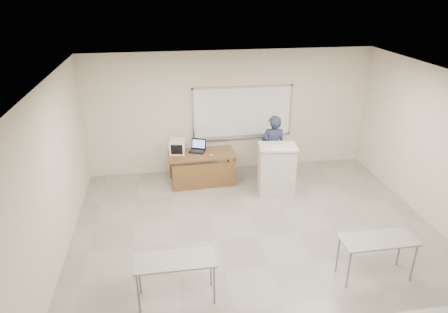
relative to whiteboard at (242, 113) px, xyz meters
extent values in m
cube|color=gray|center=(-0.30, -3.97, -1.49)|extent=(7.00, 8.00, 0.01)
cube|color=white|center=(0.00, 0.00, 0.02)|extent=(2.40, 0.03, 1.20)
cube|color=#B7BABC|center=(0.00, 0.00, 0.64)|extent=(2.48, 0.04, 0.04)
cube|color=#B7BABC|center=(0.00, 0.00, -0.60)|extent=(2.48, 0.04, 0.04)
cube|color=#B7BABC|center=(-1.22, 0.00, 0.02)|extent=(0.04, 0.04, 1.28)
cube|color=#B7BABC|center=(1.22, 0.00, 0.02)|extent=(0.04, 0.04, 1.28)
cube|color=#B7BABC|center=(0.00, -0.05, -0.64)|extent=(2.16, 0.07, 0.02)
cube|color=#9D9D97|center=(-1.90, -4.47, -0.77)|extent=(1.20, 0.50, 0.03)
cylinder|color=slate|center=(-2.45, -4.67, -1.13)|extent=(0.03, 0.03, 0.70)
cylinder|color=slate|center=(-1.35, -4.67, -1.13)|extent=(0.03, 0.03, 0.70)
cylinder|color=slate|center=(-2.45, -4.27, -1.13)|extent=(0.03, 0.03, 0.70)
cylinder|color=slate|center=(-1.35, -4.27, -1.13)|extent=(0.03, 0.03, 0.70)
cube|color=#9D9D97|center=(1.30, -4.47, -0.77)|extent=(1.20, 0.50, 0.03)
cylinder|color=slate|center=(0.75, -4.67, -1.13)|extent=(0.03, 0.03, 0.70)
cylinder|color=slate|center=(1.85, -4.67, -1.13)|extent=(0.03, 0.03, 0.70)
cylinder|color=slate|center=(0.75, -4.27, -1.13)|extent=(0.03, 0.03, 0.70)
cylinder|color=slate|center=(1.85, -4.27, -1.13)|extent=(0.03, 0.03, 0.70)
cube|color=brown|center=(-1.10, -0.67, -0.75)|extent=(1.55, 0.77, 0.04)
cube|color=brown|center=(-1.10, -1.04, -1.17)|extent=(1.47, 0.03, 0.63)
cylinder|color=#502D12|center=(-1.81, -1.00, -1.13)|extent=(0.06, 0.06, 0.71)
cylinder|color=#502D12|center=(-0.38, -1.00, -1.13)|extent=(0.06, 0.06, 0.71)
cylinder|color=#502D12|center=(-1.81, -0.34, -1.13)|extent=(0.06, 0.06, 0.71)
cylinder|color=#502D12|center=(-0.38, -0.34, -1.13)|extent=(0.06, 0.06, 0.71)
cube|color=beige|center=(0.50, -1.47, -0.92)|extent=(0.78, 0.56, 1.11)
cube|color=beige|center=(0.50, -1.47, -0.35)|extent=(0.82, 0.60, 0.04)
cube|color=beige|center=(-1.65, -0.52, -0.57)|extent=(0.34, 0.35, 0.32)
cube|color=beige|center=(-1.65, -0.71, -0.57)|extent=(0.35, 0.04, 0.33)
cube|color=black|center=(-1.65, -0.74, -0.57)|extent=(0.27, 0.01, 0.23)
cube|color=black|center=(-1.20, -0.57, -0.72)|extent=(0.36, 0.26, 0.02)
cube|color=black|center=(-1.20, -0.58, -0.71)|extent=(0.29, 0.15, 0.01)
cube|color=black|center=(-1.20, -0.41, -0.59)|extent=(0.36, 0.08, 0.24)
cube|color=#809CCA|center=(-1.20, -0.42, -0.59)|extent=(0.30, 0.05, 0.19)
ellipsoid|color=#B2B3BB|center=(-0.90, -0.87, -0.71)|extent=(0.12, 0.09, 0.04)
cube|color=beige|center=(0.35, -1.59, -0.31)|extent=(0.46, 0.19, 0.03)
imported|color=black|center=(0.59, -0.79, -0.66)|extent=(0.63, 0.44, 1.63)
camera|label=1|loc=(-1.93, -9.24, 2.97)|focal=32.00mm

